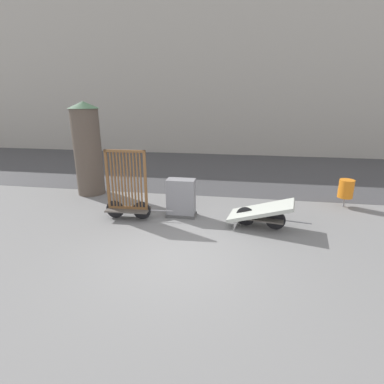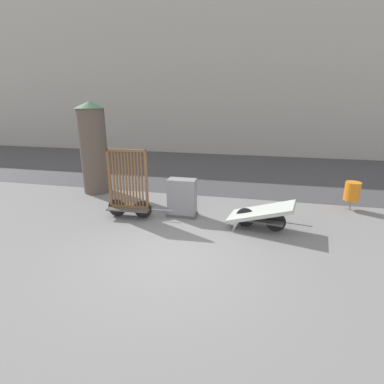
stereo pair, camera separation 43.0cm
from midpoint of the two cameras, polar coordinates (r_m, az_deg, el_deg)
The scene contains 8 objects.
ground_plane at distance 6.91m, azimuth -1.81°, elevation -12.21°, with size 60.00×60.00×0.00m, color slate.
road_strip at distance 14.88m, azimuth 6.41°, elevation 4.21°, with size 56.00×8.35×0.01m.
building_facade at distance 20.76m, azimuth 9.09°, elevation 23.74°, with size 48.00×4.00×11.40m.
bike_cart_with_bedframe at distance 8.90m, azimuth -10.59°, elevation -0.16°, with size 2.00×0.63×2.04m.
bike_cart_with_mattress at distance 8.34m, azimuth 14.43°, elevation -4.01°, with size 2.23×1.19×0.81m.
utility_cabinet at distance 8.94m, azimuth -0.52°, elevation -1.35°, with size 0.89×0.49×1.14m.
trash_bin at distance 10.76m, azimuth 29.24°, elevation 0.10°, with size 0.46×0.46×0.91m.
advertising_column at distance 11.52m, azimuth -17.21°, elevation 8.09°, with size 1.08×1.08×3.30m.
Camera 2 is at (1.72, -5.76, 3.45)m, focal length 28.00 mm.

